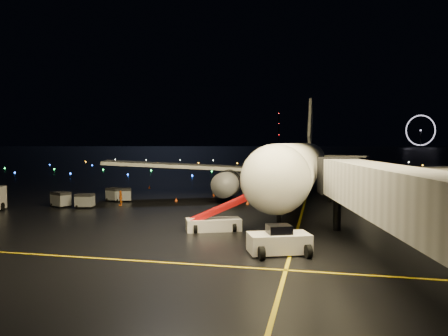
{
  "coord_description": "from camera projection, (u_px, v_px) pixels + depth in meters",
  "views": [
    {
      "loc": [
        14.06,
        -36.79,
        7.89
      ],
      "look_at": [
        3.16,
        12.0,
        5.0
      ],
      "focal_mm": 35.0,
      "sensor_mm": 36.0,
      "label": 1
    }
  ],
  "objects": [
    {
      "name": "ferris_wheel",
      "position": [
        421.0,
        132.0,
        702.37
      ],
      "size": [
        49.33,
        16.8,
        52.0
      ],
      "primitive_type": null,
      "rotation": [
        0.0,
        0.0,
        0.26
      ],
      "color": "black",
      "rests_on": "ground"
    },
    {
      "name": "baggage_cart_2",
      "position": [
        85.0,
        201.0,
        52.85
      ],
      "size": [
        2.21,
        1.69,
        1.73
      ],
      "primitive_type": "cube",
      "rotation": [
        0.0,
        0.0,
        0.14
      ],
      "color": "gray",
      "rests_on": "ground"
    },
    {
      "name": "safety_cone_2",
      "position": [
        176.0,
        199.0,
        59.0
      ],
      "size": [
        0.53,
        0.53,
        0.49
      ],
      "primitive_type": "cone",
      "rotation": [
        0.0,
        0.0,
        0.28
      ],
      "color": "#F05015",
      "rests_on": "ground"
    },
    {
      "name": "safety_cone_1",
      "position": [
        214.0,
        194.0,
        64.58
      ],
      "size": [
        0.54,
        0.54,
        0.52
      ],
      "primitive_type": "cone",
      "rotation": [
        0.0,
        0.0,
        -0.2
      ],
      "color": "#F05015",
      "rests_on": "ground"
    },
    {
      "name": "radio_mast",
      "position": [
        279.0,
        129.0,
        771.57
      ],
      "size": [
        1.8,
        1.8,
        64.0
      ],
      "primitive_type": "cylinder",
      "color": "black",
      "rests_on": "ground"
    },
    {
      "name": "baggage_cart_3",
      "position": [
        61.0,
        200.0,
        53.52
      ],
      "size": [
        2.63,
        2.3,
        1.87
      ],
      "primitive_type": "cube",
      "rotation": [
        0.0,
        0.0,
        -0.42
      ],
      "color": "gray",
      "rests_on": "ground"
    },
    {
      "name": "safety_cone_0",
      "position": [
        247.0,
        202.0,
        56.06
      ],
      "size": [
        0.46,
        0.46,
        0.46
      ],
      "primitive_type": "cone",
      "rotation": [
        0.0,
        0.0,
        -0.15
      ],
      "color": "#F05015",
      "rests_on": "ground"
    },
    {
      "name": "lane_centre",
      "position": [
        303.0,
        210.0,
        51.36
      ],
      "size": [
        0.25,
        80.0,
        0.02
      ],
      "primitive_type": "cube",
      "color": "yellow",
      "rests_on": "ground"
    },
    {
      "name": "safety_cone_3",
      "position": [
        149.0,
        187.0,
        75.34
      ],
      "size": [
        0.53,
        0.53,
        0.52
      ],
      "primitive_type": "cone",
      "rotation": [
        0.0,
        0.0,
        -0.17
      ],
      "color": "#F05015",
      "rests_on": "ground"
    },
    {
      "name": "pushback_tug",
      "position": [
        279.0,
        239.0,
        31.08
      ],
      "size": [
        4.85,
        3.69,
        2.06
      ],
      "primitive_type": "cube",
      "rotation": [
        0.0,
        0.0,
        0.38
      ],
      "color": "silver",
      "rests_on": "ground"
    },
    {
      "name": "lane_cross",
      "position": [
        43.0,
        255.0,
        30.7
      ],
      "size": [
        60.0,
        0.25,
        0.02
      ],
      "primitive_type": "cube",
      "color": "yellow",
      "rests_on": "ground"
    },
    {
      "name": "baggage_cart_0",
      "position": [
        115.0,
        195.0,
        58.82
      ],
      "size": [
        2.5,
        2.12,
        1.81
      ],
      "primitive_type": "cube",
      "rotation": [
        0.0,
        0.0,
        -0.34
      ],
      "color": "gray",
      "rests_on": "ground"
    },
    {
      "name": "crew_c",
      "position": [
        121.0,
        198.0,
        54.76
      ],
      "size": [
        0.74,
        1.21,
        1.92
      ],
      "primitive_type": "imported",
      "rotation": [
        0.0,
        0.0,
        -1.32
      ],
      "color": "orange",
      "rests_on": "ground"
    },
    {
      "name": "airliner",
      "position": [
        301.0,
        141.0,
        61.11
      ],
      "size": [
        58.84,
        56.06,
        16.23
      ],
      "primitive_type": null,
      "rotation": [
        0.0,
        0.0,
        -0.03
      ],
      "color": "white",
      "rests_on": "ground"
    },
    {
      "name": "belt_loader",
      "position": [
        213.0,
        211.0,
        39.16
      ],
      "size": [
        7.34,
        4.5,
        3.46
      ],
      "primitive_type": null,
      "rotation": [
        0.0,
        0.0,
        0.39
      ],
      "color": "silver",
      "rests_on": "ground"
    },
    {
      "name": "baggage_cart_1",
      "position": [
        123.0,
        195.0,
        58.6
      ],
      "size": [
        2.51,
        2.19,
        1.78
      ],
      "primitive_type": "cube",
      "rotation": [
        0.0,
        0.0,
        0.42
      ],
      "color": "gray",
      "rests_on": "ground"
    },
    {
      "name": "taxiway_lights",
      "position": [
        277.0,
        166.0,
        142.63
      ],
      "size": [
        164.0,
        92.0,
        0.36
      ],
      "primitive_type": null,
      "color": "black",
      "rests_on": "ground"
    },
    {
      "name": "ground",
      "position": [
        302.0,
        153.0,
        331.65
      ],
      "size": [
        2000.0,
        2000.0,
        0.0
      ],
      "primitive_type": "plane",
      "color": "black",
      "rests_on": "ground"
    }
  ]
}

